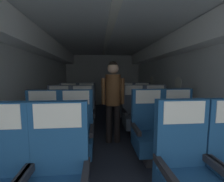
{
  "coord_description": "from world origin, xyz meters",
  "views": [
    {
      "loc": [
        -0.21,
        0.17,
        1.29
      ],
      "look_at": [
        0.1,
        3.57,
        0.92
      ],
      "focal_mm": 24.0,
      "sensor_mm": 36.0,
      "label": 1
    }
  ],
  "objects_px": {
    "seat_a_right_window": "(188,175)",
    "seat_c_left_window": "(59,117)",
    "seat_b_left_window": "(42,135)",
    "seat_c_right_aisle": "(156,114)",
    "flight_attendant": "(113,94)",
    "seat_b_right_window": "(149,132)",
    "seat_b_left_aisle": "(76,134)",
    "seat_d_left_aisle": "(87,106)",
    "seat_d_right_aisle": "(143,105)",
    "seat_c_left_aisle": "(82,116)",
    "seat_c_right_window": "(135,115)",
    "seat_d_left_window": "(69,107)",
    "seat_d_right_window": "(126,106)",
    "seat_b_right_aisle": "(180,131)"
  },
  "relations": [
    {
      "from": "seat_a_right_window",
      "to": "seat_c_left_window",
      "type": "height_order",
      "value": "same"
    },
    {
      "from": "seat_b_left_window",
      "to": "seat_c_right_aisle",
      "type": "xyz_separation_m",
      "value": [
        2.0,
        0.92,
        0.0
      ]
    },
    {
      "from": "seat_a_right_window",
      "to": "flight_attendant",
      "type": "distance_m",
      "value": 1.78
    },
    {
      "from": "seat_b_right_window",
      "to": "seat_c_right_aisle",
      "type": "bearing_deg",
      "value": 62.96
    },
    {
      "from": "seat_b_left_aisle",
      "to": "seat_d_left_aisle",
      "type": "height_order",
      "value": "same"
    },
    {
      "from": "seat_d_right_aisle",
      "to": "flight_attendant",
      "type": "relative_size",
      "value": 0.7
    },
    {
      "from": "seat_c_left_aisle",
      "to": "seat_b_left_window",
      "type": "bearing_deg",
      "value": -116.58
    },
    {
      "from": "seat_a_right_window",
      "to": "seat_d_left_aisle",
      "type": "xyz_separation_m",
      "value": [
        -1.06,
        2.82,
        0.0
      ]
    },
    {
      "from": "seat_b_left_window",
      "to": "flight_attendant",
      "type": "distance_m",
      "value": 1.35
    },
    {
      "from": "seat_b_left_aisle",
      "to": "seat_c_right_window",
      "type": "distance_m",
      "value": 1.43
    },
    {
      "from": "seat_c_right_window",
      "to": "flight_attendant",
      "type": "height_order",
      "value": "flight_attendant"
    },
    {
      "from": "seat_b_left_window",
      "to": "seat_c_right_aisle",
      "type": "height_order",
      "value": "same"
    },
    {
      "from": "seat_d_right_aisle",
      "to": "seat_c_right_aisle",
      "type": "bearing_deg",
      "value": -89.3
    },
    {
      "from": "seat_d_left_window",
      "to": "seat_d_right_window",
      "type": "xyz_separation_m",
      "value": [
        1.52,
        -0.0,
        0.0
      ]
    },
    {
      "from": "seat_c_left_aisle",
      "to": "flight_attendant",
      "type": "bearing_deg",
      "value": -21.2
    },
    {
      "from": "seat_b_left_window",
      "to": "seat_d_left_window",
      "type": "distance_m",
      "value": 1.86
    },
    {
      "from": "seat_a_right_window",
      "to": "seat_c_right_aisle",
      "type": "height_order",
      "value": "same"
    },
    {
      "from": "seat_a_right_window",
      "to": "seat_b_left_window",
      "type": "bearing_deg",
      "value": 147.93
    },
    {
      "from": "seat_a_right_window",
      "to": "seat_b_left_window",
      "type": "xyz_separation_m",
      "value": [
        -1.53,
        0.96,
        0.0
      ]
    },
    {
      "from": "seat_b_right_window",
      "to": "seat_b_left_window",
      "type": "bearing_deg",
      "value": 179.27
    },
    {
      "from": "seat_b_left_window",
      "to": "seat_b_left_aisle",
      "type": "distance_m",
      "value": 0.47
    },
    {
      "from": "seat_c_left_window",
      "to": "seat_d_right_window",
      "type": "relative_size",
      "value": 1.0
    },
    {
      "from": "seat_c_left_aisle",
      "to": "seat_b_right_aisle",
      "type": "bearing_deg",
      "value": -31.15
    },
    {
      "from": "seat_b_right_window",
      "to": "seat_d_right_window",
      "type": "height_order",
      "value": "same"
    },
    {
      "from": "seat_b_right_aisle",
      "to": "seat_d_right_window",
      "type": "xyz_separation_m",
      "value": [
        -0.47,
        1.87,
        0.0
      ]
    },
    {
      "from": "seat_b_left_window",
      "to": "seat_c_right_aisle",
      "type": "relative_size",
      "value": 1.0
    },
    {
      "from": "seat_b_right_window",
      "to": "seat_b_left_aisle",
      "type": "bearing_deg",
      "value": 179.43
    },
    {
      "from": "seat_c_left_aisle",
      "to": "seat_d_right_window",
      "type": "relative_size",
      "value": 1.0
    },
    {
      "from": "seat_b_right_aisle",
      "to": "seat_c_right_aisle",
      "type": "height_order",
      "value": "same"
    },
    {
      "from": "seat_c_right_window",
      "to": "seat_b_right_window",
      "type": "bearing_deg",
      "value": -90.84
    },
    {
      "from": "seat_d_left_aisle",
      "to": "flight_attendant",
      "type": "bearing_deg",
      "value": -63.38
    },
    {
      "from": "seat_b_left_aisle",
      "to": "seat_b_right_aisle",
      "type": "bearing_deg",
      "value": 0.03
    },
    {
      "from": "seat_d_left_window",
      "to": "seat_d_left_aisle",
      "type": "xyz_separation_m",
      "value": [
        0.47,
        -0.01,
        0.0
      ]
    },
    {
      "from": "seat_b_left_window",
      "to": "seat_d_left_aisle",
      "type": "bearing_deg",
      "value": 75.77
    },
    {
      "from": "seat_b_left_window",
      "to": "seat_d_right_aisle",
      "type": "xyz_separation_m",
      "value": [
        1.99,
        1.86,
        0.0
      ]
    },
    {
      "from": "seat_b_right_window",
      "to": "seat_c_left_window",
      "type": "distance_m",
      "value": 1.81
    },
    {
      "from": "seat_c_right_aisle",
      "to": "seat_b_left_aisle",
      "type": "bearing_deg",
      "value": -148.86
    },
    {
      "from": "seat_d_right_aisle",
      "to": "seat_b_right_window",
      "type": "bearing_deg",
      "value": -103.94
    },
    {
      "from": "seat_c_left_window",
      "to": "seat_d_left_window",
      "type": "relative_size",
      "value": 1.0
    },
    {
      "from": "seat_c_left_aisle",
      "to": "seat_d_right_window",
      "type": "distance_m",
      "value": 1.42
    },
    {
      "from": "seat_b_right_aisle",
      "to": "flight_attendant",
      "type": "bearing_deg",
      "value": 143.42
    },
    {
      "from": "seat_b_left_window",
      "to": "seat_b_right_aisle",
      "type": "relative_size",
      "value": 1.0
    },
    {
      "from": "seat_c_right_aisle",
      "to": "seat_b_left_window",
      "type": "bearing_deg",
      "value": -155.35
    },
    {
      "from": "seat_b_right_window",
      "to": "flight_attendant",
      "type": "height_order",
      "value": "flight_attendant"
    },
    {
      "from": "seat_b_right_aisle",
      "to": "seat_b_left_window",
      "type": "bearing_deg",
      "value": 179.77
    },
    {
      "from": "seat_b_right_aisle",
      "to": "seat_d_left_aisle",
      "type": "height_order",
      "value": "same"
    },
    {
      "from": "seat_b_left_window",
      "to": "flight_attendant",
      "type": "relative_size",
      "value": 0.7
    },
    {
      "from": "seat_b_left_aisle",
      "to": "seat_c_left_aisle",
      "type": "distance_m",
      "value": 0.93
    },
    {
      "from": "seat_c_left_aisle",
      "to": "seat_c_right_window",
      "type": "distance_m",
      "value": 1.08
    },
    {
      "from": "seat_b_left_window",
      "to": "seat_b_right_aisle",
      "type": "height_order",
      "value": "same"
    }
  ]
}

